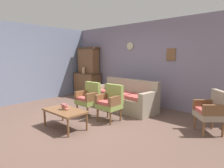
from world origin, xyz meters
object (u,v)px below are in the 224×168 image
armchair_by_doorway (89,97)px  book_stack_on_table (65,107)px  armchair_row_middle (110,101)px  wingback_chair_by_fireplace (212,110)px  side_cabinet (87,84)px  coffee_table (65,112)px  vase_on_cabinet (84,70)px  floral_couch (125,99)px

armchair_by_doorway → book_stack_on_table: bearing=-72.5°
armchair_row_middle → wingback_chair_by_fireplace: size_ratio=1.00×
side_cabinet → coffee_table: size_ratio=1.16×
armchair_by_doorway → vase_on_cabinet: bearing=143.4°
coffee_table → side_cabinet: bearing=131.7°
armchair_by_doorway → coffee_table: armchair_by_doorway is taller
side_cabinet → vase_on_cabinet: (0.01, -0.18, 0.59)m
coffee_table → armchair_by_doorway: bearing=108.4°
floral_couch → book_stack_on_table: floral_couch is taller
armchair_by_doorway → wingback_chair_by_fireplace: same height
coffee_table → book_stack_on_table: bearing=136.6°
vase_on_cabinet → armchair_row_middle: 3.21m
armchair_row_middle → wingback_chair_by_fireplace: 2.24m
floral_couch → wingback_chair_by_fireplace: same height
floral_couch → coffee_table: size_ratio=2.09×
wingback_chair_by_fireplace → armchair_by_doorway: bearing=-162.0°
side_cabinet → book_stack_on_table: size_ratio=7.25×
vase_on_cabinet → armchair_row_middle: (2.80, -1.46, -0.55)m
book_stack_on_table → armchair_row_middle: bearing=67.3°
coffee_table → wingback_chair_by_fireplace: bearing=37.4°
floral_couch → armchair_row_middle: 1.15m
vase_on_cabinet → floral_couch: vase_on_cabinet is taller
side_cabinet → wingback_chair_by_fireplace: size_ratio=1.28×
armchair_by_doorway → armchair_row_middle: 0.74m
armchair_by_doorway → floral_couch: bearing=73.0°
coffee_table → book_stack_on_table: size_ratio=6.28×
armchair_by_doorway → wingback_chair_by_fireplace: bearing=18.0°
armchair_by_doorway → wingback_chair_by_fireplace: 2.95m
side_cabinet → armchair_by_doorway: (2.08, -1.71, 0.03)m
wingback_chair_by_fireplace → coffee_table: size_ratio=0.90×
wingback_chair_by_fireplace → side_cabinet: bearing=170.7°
armchair_by_doorway → book_stack_on_table: armchair_by_doorway is taller
floral_couch → armchair_by_doorway: same height
floral_couch → armchair_row_middle: same height
book_stack_on_table → vase_on_cabinet: bearing=133.6°
floral_couch → wingback_chair_by_fireplace: size_ratio=2.32×
floral_couch → armchair_by_doorway: 1.20m
side_cabinet → book_stack_on_table: bearing=-48.3°
wingback_chair_by_fireplace → coffee_table: (-2.48, -1.90, -0.12)m
floral_couch → armchair_row_middle: size_ratio=2.32×
floral_couch → book_stack_on_table: (-0.04, -2.09, 0.16)m
floral_couch → armchair_row_middle: (0.39, -1.07, 0.17)m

